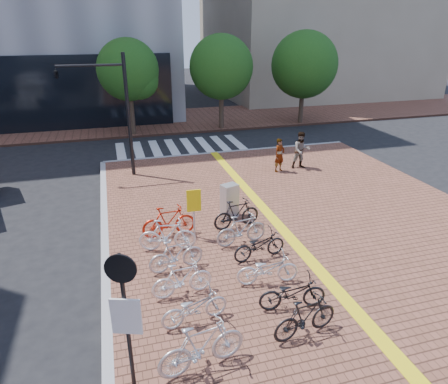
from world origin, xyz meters
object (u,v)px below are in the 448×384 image
object	(u,v)px
bike_2	(182,279)
bike_7	(292,293)
bike_3	(176,255)
bike_4	(167,235)
yellow_sign	(194,205)
bike_8	(268,269)
bike_10	(241,230)
bike_5	(169,221)
bike_1	(195,307)
bike_9	(259,245)
traffic_light_pole	(96,94)
utility_box	(230,201)
notice_sign	(125,308)
bike_6	(306,317)
pedestrian_b	(301,150)
pedestrian_a	(279,155)
bike_11	(237,214)
bike_0	(202,346)

from	to	relation	value
bike_2	bike_7	world-z (taller)	bike_2
bike_3	bike_4	bearing A→B (deg)	-5.44
yellow_sign	bike_8	bearing A→B (deg)	-65.83
bike_10	bike_8	bearing A→B (deg)	172.99
bike_5	bike_1	bearing A→B (deg)	175.92
bike_8	yellow_sign	bearing A→B (deg)	30.90
bike_9	traffic_light_pole	world-z (taller)	traffic_light_pole
utility_box	notice_sign	bearing A→B (deg)	-120.53
bike_6	bike_10	xyz separation A→B (m)	(-0.09, 4.34, 0.02)
bike_4	pedestrian_b	distance (m)	9.68
bike_4	bike_9	distance (m)	2.89
bike_3	traffic_light_pole	bearing A→B (deg)	3.13
bike_3	pedestrian_a	bearing A→B (deg)	-50.81
bike_6	traffic_light_pole	bearing A→B (deg)	9.98
bike_2	pedestrian_a	distance (m)	10.41
pedestrian_b	bike_7	bearing A→B (deg)	-112.60
bike_4	bike_9	bearing A→B (deg)	-104.27
bike_1	bike_8	world-z (taller)	bike_8
bike_9	bike_8	bearing A→B (deg)	160.93
bike_1	bike_6	size ratio (longest dim) A/B	0.99
bike_10	traffic_light_pole	bearing A→B (deg)	20.99
bike_2	pedestrian_a	bearing A→B (deg)	-42.76
bike_3	traffic_light_pole	xyz separation A→B (m)	(-1.87, 8.55, 3.33)
yellow_sign	pedestrian_a	bearing A→B (deg)	44.88
bike_7	pedestrian_a	distance (m)	10.27
bike_5	traffic_light_pole	world-z (taller)	traffic_light_pole
bike_9	notice_sign	bearing A→B (deg)	124.77
bike_10	pedestrian_a	size ratio (longest dim) A/B	1.07
bike_7	bike_10	bearing A→B (deg)	10.87
bike_10	traffic_light_pole	world-z (taller)	traffic_light_pole
bike_4	bike_10	size ratio (longest dim) A/B	1.03
bike_7	bike_11	world-z (taller)	bike_11
notice_sign	bike_0	bearing A→B (deg)	4.96
bike_8	pedestrian_a	size ratio (longest dim) A/B	1.06
bike_4	bike_8	distance (m)	3.45
bike_1	bike_5	world-z (taller)	bike_5
bike_2	bike_4	bearing A→B (deg)	-4.85
bike_5	bike_6	world-z (taller)	bike_5
bike_3	bike_11	xyz separation A→B (m)	(2.49, 2.04, 0.03)
bike_3	traffic_light_pole	world-z (taller)	traffic_light_pole
notice_sign	traffic_light_pole	distance (m)	12.57
bike_6	bike_8	xyz separation A→B (m)	(-0.08, 2.11, -0.05)
bike_1	bike_5	xyz separation A→B (m)	(0.08, 4.43, 0.11)
bike_3	utility_box	xyz separation A→B (m)	(2.50, 2.94, 0.14)
bike_9	bike_11	size ratio (longest dim) A/B	0.98
bike_2	bike_10	xyz separation A→B (m)	(2.33, 2.10, 0.03)
bike_9	bike_0	bearing A→B (deg)	135.87
yellow_sign	notice_sign	size ratio (longest dim) A/B	0.56
yellow_sign	traffic_light_pole	world-z (taller)	traffic_light_pole
bike_4	bike_8	bearing A→B (deg)	-125.50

